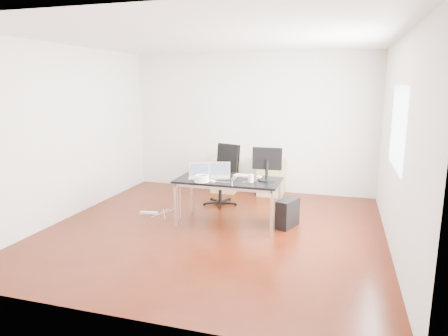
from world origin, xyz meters
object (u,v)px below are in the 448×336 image
(pc_tower, at_px, (288,213))
(filing_cabinet_left, at_px, (225,175))
(office_chair, at_px, (223,172))
(filing_cabinet_right, at_px, (271,178))
(desk, at_px, (228,182))

(pc_tower, bearing_deg, filing_cabinet_left, 150.27)
(office_chair, distance_m, filing_cabinet_left, 0.93)
(filing_cabinet_right, bearing_deg, office_chair, -131.00)
(filing_cabinet_left, bearing_deg, pc_tower, -49.49)
(filing_cabinet_left, bearing_deg, filing_cabinet_right, 0.00)
(filing_cabinet_left, distance_m, filing_cabinet_right, 0.96)
(office_chair, distance_m, pc_tower, 1.66)
(desk, relative_size, filing_cabinet_right, 2.29)
(filing_cabinet_right, bearing_deg, desk, -100.21)
(desk, relative_size, pc_tower, 3.56)
(office_chair, height_order, pc_tower, office_chair)
(desk, relative_size, office_chair, 1.48)
(office_chair, distance_m, filing_cabinet_right, 1.17)
(desk, distance_m, pc_tower, 1.03)
(pc_tower, bearing_deg, filing_cabinet_right, 127.38)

